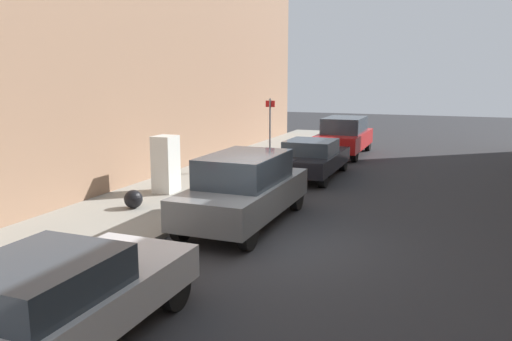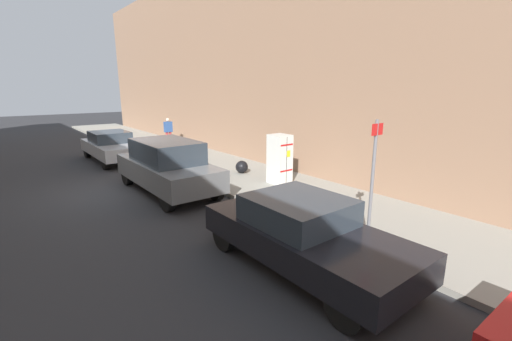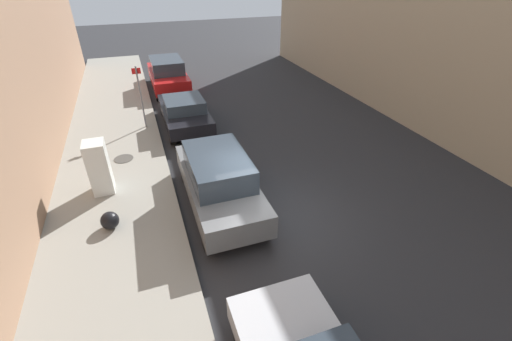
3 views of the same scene
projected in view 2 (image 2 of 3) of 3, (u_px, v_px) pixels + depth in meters
name	position (u px, v px, depth m)	size (l,w,h in m)	color
ground_plane	(123.00, 190.00, 11.73)	(80.00, 80.00, 0.00)	#28282B
sidewalk_slab	(228.00, 170.00, 14.27)	(3.73, 44.00, 0.13)	gray
building_facade_near	(281.00, 58.00, 14.91)	(2.08, 39.60, 9.37)	#937056
discarded_refrigerator	(280.00, 159.00, 11.96)	(0.62, 0.72, 1.73)	silver
manhole_cover	(308.00, 200.00, 10.29)	(0.70, 0.70, 0.02)	#47443F
street_sign_post	(373.00, 176.00, 7.19)	(0.36, 0.07, 2.68)	slate
trash_bag	(242.00, 167.00, 13.51)	(0.50, 0.50, 0.50)	black
pedestrian_walking_far	(168.00, 130.00, 19.87)	(0.46, 0.22, 1.59)	#B73338
parked_sedan_silver	(112.00, 146.00, 16.31)	(1.81, 4.51, 1.39)	silver
parked_suv_gray	(167.00, 166.00, 11.36)	(1.86, 4.70, 1.75)	slate
parked_sedan_dark	(304.00, 233.00, 6.59)	(1.88, 4.36, 1.38)	black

